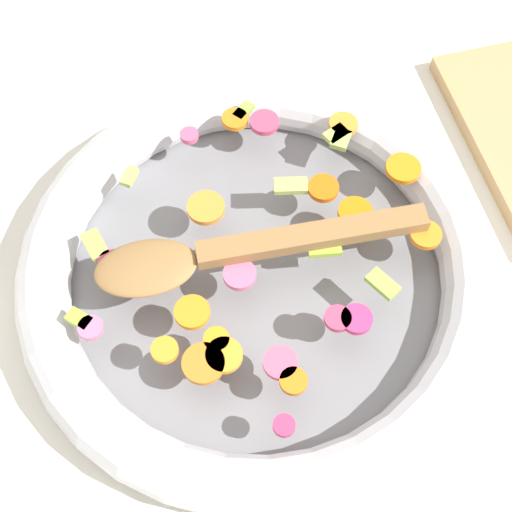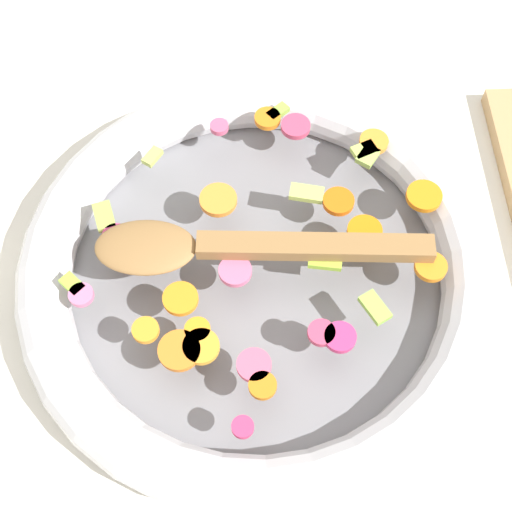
# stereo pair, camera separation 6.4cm
# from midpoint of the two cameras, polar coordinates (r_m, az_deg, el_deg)

# --- Properties ---
(ground_plane) EXTENTS (4.00, 4.00, 0.00)m
(ground_plane) POSITION_cam_midpoint_polar(r_m,az_deg,el_deg) (0.68, -2.67, -2.25)
(ground_plane) COLOR silver
(skillet) EXTENTS (0.44, 0.44, 0.05)m
(skillet) POSITION_cam_midpoint_polar(r_m,az_deg,el_deg) (0.66, -2.74, -1.41)
(skillet) COLOR slate
(skillet) RESTS_ON ground_plane
(chopped_vegetables) EXTENTS (0.34, 0.35, 0.01)m
(chopped_vegetables) POSITION_cam_midpoint_polar(r_m,az_deg,el_deg) (0.64, -1.88, 0.44)
(chopped_vegetables) COLOR orange
(chopped_vegetables) RESTS_ON skillet
(wooden_spoon) EXTENTS (0.06, 0.30, 0.01)m
(wooden_spoon) POSITION_cam_midpoint_polar(r_m,az_deg,el_deg) (0.62, -5.25, -0.10)
(wooden_spoon) COLOR olive
(wooden_spoon) RESTS_ON chopped_vegetables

